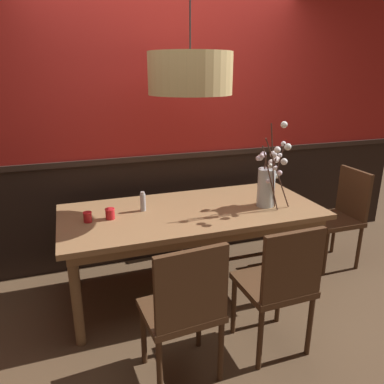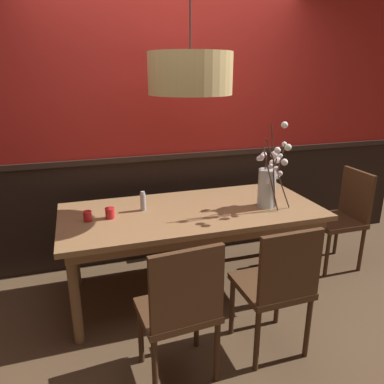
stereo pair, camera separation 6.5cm
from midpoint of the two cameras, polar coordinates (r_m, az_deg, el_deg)
name	(u,v)px [view 2 (the right image)]	position (r m, az deg, el deg)	size (l,w,h in m)	color
ground_plane	(192,289)	(3.33, 0.58, -14.83)	(24.00, 24.00, 0.00)	brown
back_wall	(168,121)	(3.53, -3.21, 11.00)	(5.39, 0.14, 2.76)	black
dining_table	(192,218)	(3.01, 0.62, -4.11)	(2.08, 0.95, 0.75)	#997047
chair_head_east_end	(343,214)	(3.79, 22.79, -3.16)	(0.44, 0.42, 0.94)	#4C301C
chair_near_side_left	(181,306)	(2.22, -0.81, -17.30)	(0.48, 0.42, 0.93)	#4C301C
chair_near_side_right	(277,283)	(2.48, 13.84, -13.58)	(0.44, 0.44, 0.93)	#4C301C
chair_far_side_right	(191,198)	(3.95, 0.26, -1.00)	(0.44, 0.44, 0.91)	#4C301C
vase_with_blossoms	(268,183)	(3.05, 12.34, 1.33)	(0.28, 0.36, 0.71)	silver
candle_holder_nearer_center	(88,216)	(2.84, -15.26, -3.61)	(0.07, 0.07, 0.08)	red
candle_holder_nearer_edge	(110,213)	(2.86, -11.97, -3.19)	(0.07, 0.07, 0.08)	red
condiment_bottle	(143,201)	(2.96, -6.99, -1.45)	(0.04, 0.04, 0.16)	#ADADB2
pendant_lamp	(190,74)	(2.79, 0.42, 17.89)	(0.61, 0.61, 1.11)	tan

